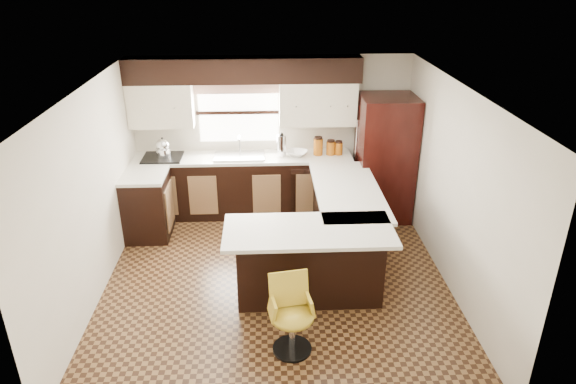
{
  "coord_description": "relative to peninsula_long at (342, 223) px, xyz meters",
  "views": [
    {
      "loc": [
        -0.11,
        -5.41,
        3.66
      ],
      "look_at": [
        0.17,
        0.45,
        1.0
      ],
      "focal_mm": 32.0,
      "sensor_mm": 36.0,
      "label": 1
    }
  ],
  "objects": [
    {
      "name": "refrigerator",
      "position": [
        0.78,
        1.1,
        0.49
      ],
      "size": [
        0.81,
        0.77,
        1.88
      ],
      "primitive_type": "cube",
      "color": "black",
      "rests_on": "floor"
    },
    {
      "name": "valance",
      "position": [
        -1.4,
        1.52,
        1.49
      ],
      "size": [
        1.3,
        0.06,
        0.18
      ],
      "primitive_type": "cube",
      "color": "#D19B93",
      "rests_on": "wall_back"
    },
    {
      "name": "wall_back",
      "position": [
        -0.9,
        1.58,
        0.75
      ],
      "size": [
        4.4,
        0.0,
        4.4
      ],
      "primitive_type": "plane",
      "rotation": [
        1.57,
        0.0,
        0.0
      ],
      "color": "beige",
      "rests_on": "floor"
    },
    {
      "name": "wall_left",
      "position": [
        -3.0,
        -0.62,
        0.75
      ],
      "size": [
        0.0,
        4.4,
        4.4
      ],
      "primitive_type": "plane",
      "rotation": [
        1.57,
        0.0,
        1.57
      ],
      "color": "beige",
      "rests_on": "floor"
    },
    {
      "name": "base_cab_back",
      "position": [
        -1.35,
        1.28,
        0.0
      ],
      "size": [
        3.3,
        0.6,
        0.9
      ],
      "primitive_type": "cube",
      "color": "black",
      "rests_on": "floor"
    },
    {
      "name": "bar_chair",
      "position": [
        -0.77,
        -1.9,
        -0.04
      ],
      "size": [
        0.51,
        0.51,
        0.82
      ],
      "primitive_type": null,
      "rotation": [
        0.0,
        0.0,
        0.17
      ],
      "color": "gold",
      "rests_on": "floor"
    },
    {
      "name": "percolator",
      "position": [
        -0.76,
        1.28,
        0.66
      ],
      "size": [
        0.14,
        0.14,
        0.33
      ],
      "primitive_type": "cylinder",
      "color": "silver",
      "rests_on": "counter_back"
    },
    {
      "name": "canister_med",
      "position": [
        -0.01,
        1.3,
        0.6
      ],
      "size": [
        0.13,
        0.13,
        0.2
      ],
      "primitive_type": "cylinder",
      "color": "#994C0B",
      "rests_on": "counter_back"
    },
    {
      "name": "mixing_bowl",
      "position": [
        -0.52,
        1.28,
        0.53
      ],
      "size": [
        0.39,
        0.39,
        0.07
      ],
      "primitive_type": "imported",
      "rotation": [
        0.0,
        0.0,
        -0.41
      ],
      "color": "white",
      "rests_on": "counter_back"
    },
    {
      "name": "floor",
      "position": [
        -0.9,
        -0.62,
        -0.45
      ],
      "size": [
        4.4,
        4.4,
        0.0
      ],
      "primitive_type": "plane",
      "color": "#49301A",
      "rests_on": "ground"
    },
    {
      "name": "cooktop",
      "position": [
        -2.55,
        1.25,
        0.51
      ],
      "size": [
        0.58,
        0.5,
        0.02
      ],
      "primitive_type": "cube",
      "color": "black",
      "rests_on": "counter_back"
    },
    {
      "name": "base_cab_left",
      "position": [
        -2.7,
        0.62,
        0.0
      ],
      "size": [
        0.6,
        0.7,
        0.9
      ],
      "primitive_type": "cube",
      "color": "black",
      "rests_on": "floor"
    },
    {
      "name": "wall_right",
      "position": [
        1.2,
        -0.62,
        0.75
      ],
      "size": [
        0.0,
        4.4,
        4.4
      ],
      "primitive_type": "plane",
      "rotation": [
        1.57,
        0.0,
        -1.57
      ],
      "color": "beige",
      "rests_on": "floor"
    },
    {
      "name": "upper_cab_left",
      "position": [
        -2.52,
        1.4,
        1.27
      ],
      "size": [
        0.94,
        0.35,
        0.64
      ],
      "primitive_type": "cube",
      "color": "beige",
      "rests_on": "wall_back"
    },
    {
      "name": "soffit",
      "position": [
        -1.3,
        1.4,
        1.77
      ],
      "size": [
        3.4,
        0.35,
        0.36
      ],
      "primitive_type": "cube",
      "color": "black",
      "rests_on": "wall_back"
    },
    {
      "name": "counter_back",
      "position": [
        -1.35,
        1.28,
        0.47
      ],
      "size": [
        3.3,
        0.6,
        0.04
      ],
      "primitive_type": "cube",
      "color": "silver",
      "rests_on": "base_cab_back"
    },
    {
      "name": "window_pane",
      "position": [
        -1.4,
        1.56,
        1.1
      ],
      "size": [
        1.2,
        0.02,
        0.9
      ],
      "primitive_type": "cube",
      "color": "white",
      "rests_on": "wall_back"
    },
    {
      "name": "dishwasher",
      "position": [
        -0.35,
        0.99,
        -0.02
      ],
      "size": [
        0.58,
        0.03,
        0.78
      ],
      "primitive_type": "cube",
      "color": "black",
      "rests_on": "floor"
    },
    {
      "name": "counter_pen_return",
      "position": [
        -0.55,
        -1.06,
        0.47
      ],
      "size": [
        1.89,
        0.84,
        0.04
      ],
      "primitive_type": "cube",
      "color": "silver",
      "rests_on": "peninsula_return"
    },
    {
      "name": "wall_front",
      "position": [
        -0.9,
        -2.83,
        0.75
      ],
      "size": [
        4.4,
        0.0,
        4.4
      ],
      "primitive_type": "plane",
      "rotation": [
        -1.57,
        0.0,
        0.0
      ],
      "color": "beige",
      "rests_on": "floor"
    },
    {
      "name": "canister_small",
      "position": [
        0.11,
        1.3,
        0.59
      ],
      "size": [
        0.12,
        0.12,
        0.19
      ],
      "primitive_type": "cylinder",
      "color": "#994C0B",
      "rests_on": "counter_back"
    },
    {
      "name": "peninsula_long",
      "position": [
        0.0,
        0.0,
        0.0
      ],
      "size": [
        0.6,
        1.95,
        0.9
      ],
      "primitive_type": "cube",
      "color": "black",
      "rests_on": "floor"
    },
    {
      "name": "counter_left",
      "position": [
        -2.7,
        0.62,
        0.47
      ],
      "size": [
        0.6,
        0.7,
        0.04
      ],
      "primitive_type": "cube",
      "color": "silver",
      "rests_on": "base_cab_left"
    },
    {
      "name": "counter_pen_long",
      "position": [
        0.05,
        0.0,
        0.47
      ],
      "size": [
        0.84,
        1.95,
        0.04
      ],
      "primitive_type": "cube",
      "color": "silver",
      "rests_on": "peninsula_long"
    },
    {
      "name": "peninsula_return",
      "position": [
        -0.53,
        -0.97,
        0.0
      ],
      "size": [
        1.65,
        0.6,
        0.9
      ],
      "primitive_type": "cube",
      "color": "black",
      "rests_on": "floor"
    },
    {
      "name": "kettle",
      "position": [
        -2.53,
        1.26,
        0.67
      ],
      "size": [
        0.22,
        0.22,
        0.3
      ],
      "primitive_type": null,
      "color": "silver",
      "rests_on": "cooktop"
    },
    {
      "name": "canister_large",
      "position": [
        -0.21,
        1.3,
        0.62
      ],
      "size": [
        0.14,
        0.14,
        0.26
      ],
      "primitive_type": "cylinder",
      "color": "#994C0B",
      "rests_on": "counter_back"
    },
    {
      "name": "upper_cab_right",
      "position": [
        -0.22,
        1.4,
        1.27
      ],
      "size": [
        1.14,
        0.35,
        0.64
      ],
      "primitive_type": "cube",
      "color": "beige",
      "rests_on": "wall_back"
    },
    {
      "name": "ceiling",
      "position": [
        -0.9,
        -0.62,
        1.95
      ],
      "size": [
        4.4,
        4.4,
        0.0
      ],
      "primitive_type": "plane",
      "rotation": [
        3.14,
        0.0,
        0.0
      ],
      "color": "silver",
      "rests_on": "wall_back"
    },
    {
      "name": "sink",
      "position": [
        -1.4,
        1.25,
        0.51
      ],
      "size": [
        0.75,
        0.45,
        0.03
      ],
      "primitive_type": "cube",
      "color": "#B2B2B7",
      "rests_on": "counter_back"
    }
  ]
}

